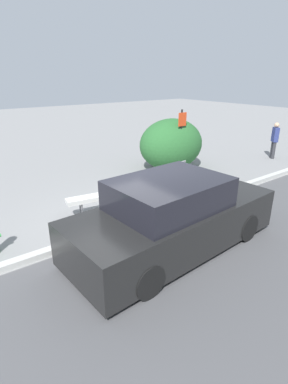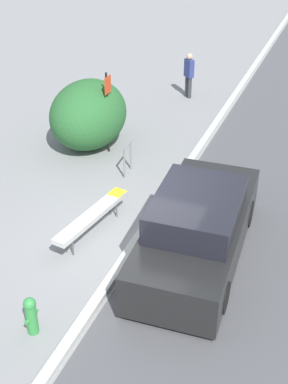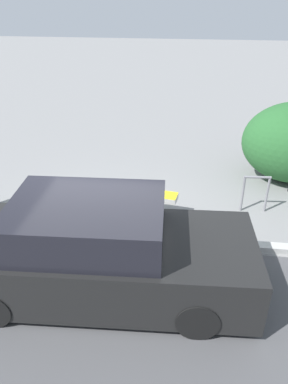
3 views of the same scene
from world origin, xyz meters
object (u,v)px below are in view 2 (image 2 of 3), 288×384
(fire_hydrant, at_px, (31,315))
(parked_car_near, at_px, (197,229))
(sign_post, at_px, (108,106))
(bike_rack, at_px, (127,156))
(bench, at_px, (92,216))
(pedestrian, at_px, (189,74))

(fire_hydrant, xyz_separation_m, parked_car_near, (3.07, -2.01, 0.28))
(fire_hydrant, bearing_deg, sign_post, 13.70)
(bike_rack, distance_m, sign_post, 1.62)
(bench, distance_m, bike_rack, 2.77)
(sign_post, bearing_deg, pedestrian, -9.81)
(sign_post, relative_size, parked_car_near, 0.49)
(pedestrian, distance_m, parked_car_near, 8.84)
(bench, relative_size, parked_car_near, 0.51)
(bike_rack, height_order, fire_hydrant, bike_rack)
(sign_post, height_order, pedestrian, sign_post)
(bike_rack, distance_m, parked_car_near, 3.78)
(bench, bearing_deg, bike_rack, 16.32)
(sign_post, bearing_deg, bike_rack, -134.45)
(fire_hydrant, relative_size, parked_car_near, 0.16)
(bench, xyz_separation_m, fire_hydrant, (-2.99, -0.32, -0.06))
(pedestrian, bearing_deg, parked_car_near, 147.40)
(parked_car_near, bearing_deg, pedestrian, 15.55)
(bench, distance_m, fire_hydrant, 3.01)
(bench, relative_size, bike_rack, 2.87)
(bench, height_order, parked_car_near, parked_car_near)
(bench, xyz_separation_m, parked_car_near, (0.07, -2.33, 0.22))
(bench, bearing_deg, parked_car_near, -78.93)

